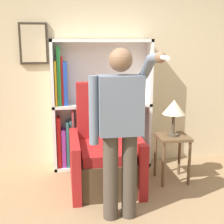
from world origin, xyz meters
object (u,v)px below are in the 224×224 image
object	(u,v)px
armchair	(105,156)
person_standing	(120,125)
bookcase	(91,108)
table_lamp	(174,108)
side_table	(172,145)

from	to	relation	value
armchair	person_standing	world-z (taller)	person_standing
armchair	person_standing	size ratio (longest dim) A/B	0.74
bookcase	armchair	bearing A→B (deg)	-80.97
person_standing	table_lamp	size ratio (longest dim) A/B	3.71
bookcase	person_standing	distance (m)	1.43
side_table	table_lamp	xyz separation A→B (m)	(0.00, 0.00, 0.47)
armchair	table_lamp	world-z (taller)	armchair
bookcase	table_lamp	size ratio (longest dim) A/B	3.91
armchair	side_table	world-z (taller)	armchair
bookcase	person_standing	bearing A→B (deg)	-83.95
person_standing	table_lamp	xyz separation A→B (m)	(0.81, 0.76, -0.02)
person_standing	side_table	xyz separation A→B (m)	(0.81, 0.76, -0.49)
armchair	person_standing	xyz separation A→B (m)	(0.05, -0.78, 0.60)
side_table	table_lamp	size ratio (longest dim) A/B	1.32
side_table	table_lamp	bearing A→B (deg)	0.00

